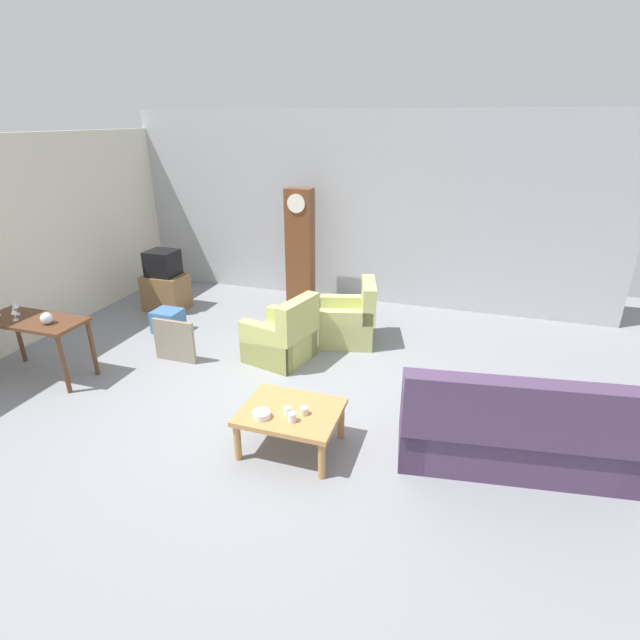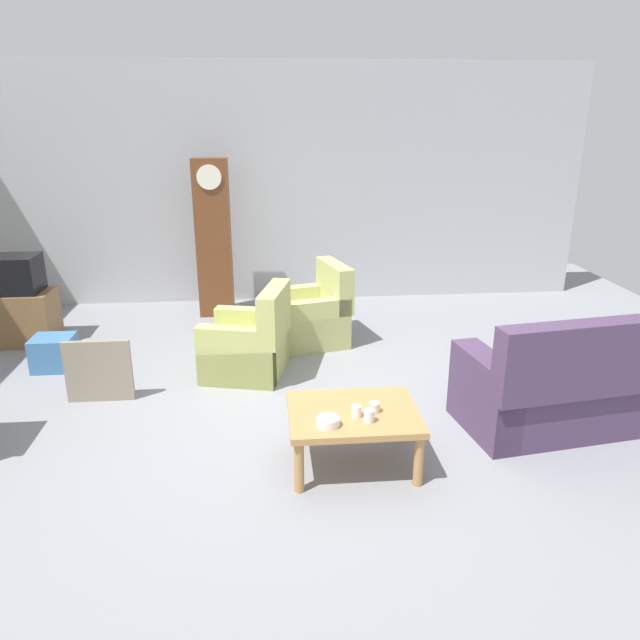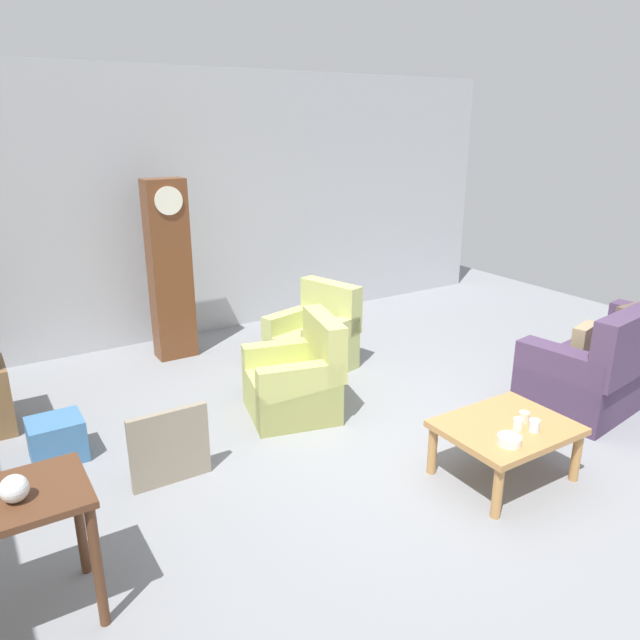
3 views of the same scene
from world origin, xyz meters
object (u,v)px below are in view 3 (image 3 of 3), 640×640
Objects in this scene: cup_cream_tall at (524,417)px; storage_box_blue at (57,439)px; bowl_white_stacked at (509,440)px; couch_floral at (616,361)px; glass_dome_cloche at (14,489)px; cup_blue_rimmed at (534,426)px; cup_white_porcelain at (518,424)px; framed_picture_leaning at (170,447)px; armchair_olive_near at (296,383)px; armchair_olive_far at (314,341)px; coffee_table_wood at (506,432)px; grandfather_clock at (170,270)px.

storage_box_blue is at bearing 144.84° from cup_cream_tall.
couch_floral is at bearing 15.86° from bowl_white_stacked.
cup_blue_rimmed is (3.32, -0.50, -0.37)m from glass_dome_cloche.
cup_blue_rimmed is 0.54× the size of bowl_white_stacked.
bowl_white_stacked is (-0.22, -0.11, -0.01)m from cup_white_porcelain.
bowl_white_stacked is at bearing -36.94° from framed_picture_leaning.
armchair_olive_far is at bearing 49.99° from armchair_olive_near.
armchair_olive_near is 1.58× the size of framed_picture_leaning.
cup_cream_tall is 0.48× the size of bowl_white_stacked.
cup_blue_rimmed reaches higher than bowl_white_stacked.
bowl_white_stacked is at bearing -152.43° from cup_white_porcelain.
cup_white_porcelain is 0.51× the size of bowl_white_stacked.
armchair_olive_near is 2.02m from cup_white_porcelain.
cup_blue_rimmed is (0.89, -1.93, 0.18)m from armchair_olive_near.
cup_blue_rimmed is at bearing -65.11° from armchair_olive_near.
armchair_olive_far is 3.91m from glass_dome_cloche.
coffee_table_wood is 0.48× the size of grandfather_clock.
coffee_table_wood is (-2.07, -0.44, 0.03)m from couch_floral.
bowl_white_stacked is at bearing -92.36° from armchair_olive_far.
framed_picture_leaning is 1.52m from glass_dome_cloche.
armchair_olive_near is 2.86m from glass_dome_cloche.
cup_white_porcelain is (-2.06, -0.53, 0.13)m from couch_floral.
framed_picture_leaning is at bearing 41.30° from glass_dome_cloche.
storage_box_blue is (-0.67, 0.81, -0.12)m from framed_picture_leaning.
armchair_olive_far is 2.33× the size of storage_box_blue.
grandfather_clock is at bearing 108.43° from cup_white_porcelain.
grandfather_clock reaches higher than couch_floral.
storage_box_blue is at bearing 161.60° from couch_floral.
cup_white_porcelain reaches higher than coffee_table_wood.
armchair_olive_far is at bearing 92.11° from coffee_table_wood.
armchair_olive_near is 2.31× the size of storage_box_blue.
grandfather_clock reaches higher than armchair_olive_far.
armchair_olive_near is at bearing 118.23° from cup_cream_tall.
armchair_olive_far is 1.00× the size of coffee_table_wood.
glass_dome_cloche is at bearing -178.80° from couch_floral.
framed_picture_leaning reaches higher than bowl_white_stacked.
armchair_olive_far is 2.46m from framed_picture_leaning.
couch_floral is at bearing -44.89° from armchair_olive_far.
armchair_olive_near is at bearing -130.01° from armchair_olive_far.
armchair_olive_near is at bearing 19.71° from framed_picture_leaning.
cup_white_porcelain is at bearing -165.50° from couch_floral.
couch_floral reaches higher than storage_box_blue.
cup_cream_tall is at bearing 66.28° from cup_blue_rimmed.
armchair_olive_near is at bearing 155.50° from couch_floral.
armchair_olive_far is 11.88× the size of cup_cream_tall.
cup_blue_rimmed is at bearing -32.53° from framed_picture_leaning.
grandfather_clock is at bearing 135.26° from couch_floral.
bowl_white_stacked is at bearing -164.14° from couch_floral.
bowl_white_stacked is (-0.12, -2.80, 0.17)m from armchair_olive_far.
grandfather_clock reaches higher than cup_blue_rimmed.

